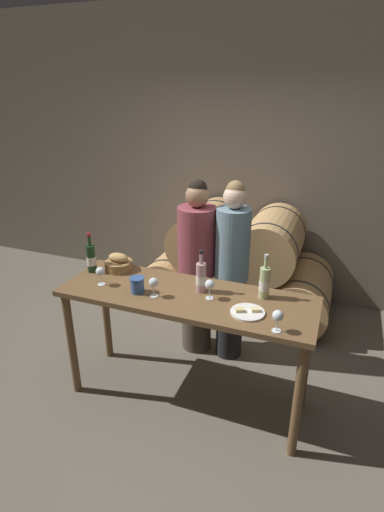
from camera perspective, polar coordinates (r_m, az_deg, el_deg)
ground_plane at (r=3.45m, az=-0.78°, el=-19.38°), size 10.00×10.00×0.00m
stone_wall_back at (r=4.63m, az=9.05°, el=13.69°), size 10.00×0.12×3.20m
barrel_stack at (r=4.38m, az=6.50°, el=-1.50°), size 2.02×0.94×1.16m
tasting_table at (r=2.97m, az=-0.87°, el=-7.73°), size 1.87×0.62×0.95m
person_left at (r=3.58m, az=0.69°, el=-1.74°), size 0.34×0.34×1.63m
person_right at (r=3.48m, az=5.68°, el=-2.17°), size 0.29×0.29×1.64m
wine_bottle_red at (r=3.30m, az=-14.20°, el=-0.32°), size 0.08×0.08×0.33m
wine_bottle_white at (r=2.85m, az=10.31°, el=-3.76°), size 0.08×0.08×0.33m
wine_bottle_rose at (r=2.89m, az=1.30°, el=-3.05°), size 0.08×0.08×0.32m
blue_crock at (r=2.92m, az=-7.82°, el=-4.02°), size 0.11×0.11×0.12m
bread_basket at (r=3.31m, az=-10.44°, el=-1.05°), size 0.23×0.23×0.14m
cheese_plate at (r=2.69m, az=7.95°, el=-7.93°), size 0.23×0.23×0.04m
wine_glass_far_left at (r=3.06m, az=-12.95°, el=-2.26°), size 0.07×0.07×0.14m
wine_glass_left at (r=2.84m, az=-5.51°, el=-3.88°), size 0.07×0.07×0.14m
wine_glass_center at (r=2.80m, az=2.58°, el=-4.16°), size 0.07×0.07×0.14m
wine_glass_right at (r=2.49m, az=12.16°, el=-8.42°), size 0.07×0.07×0.14m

